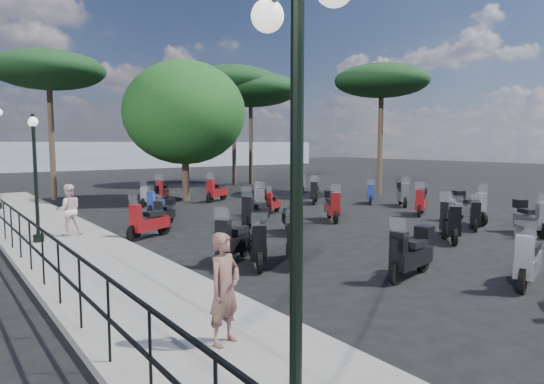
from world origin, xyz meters
TOP-DOWN VIEW (x-y plane):
  - ground at (0.00, 0.00)m, footprint 120.00×120.00m
  - sidewalk at (-6.50, 3.00)m, footprint 3.00×30.00m
  - railing at (-7.80, 2.80)m, footprint 0.04×26.04m
  - lamp_post_0 at (-7.12, -8.98)m, footprint 0.36×1.20m
  - lamp_post_1 at (-7.09, 2.55)m, footprint 0.36×1.03m
  - woman at (-6.34, -6.45)m, footprint 0.66×0.55m
  - pedestrian_far at (-6.17, 3.05)m, footprint 0.79×0.64m
  - scooter_0 at (-1.20, -5.51)m, footprint 1.73×0.67m
  - scooter_1 at (-3.36, -2.82)m, footprint 0.97×1.56m
  - scooter_2 at (-3.58, -2.10)m, footprint 1.56×1.09m
  - scooter_3 at (-4.14, 1.95)m, footprint 1.65×0.88m
  - scooter_4 at (-1.93, 6.80)m, footprint 1.14×1.13m
  - scooter_5 at (-1.22, 9.24)m, footprint 1.22×1.09m
  - scooter_7 at (-2.49, -3.12)m, footprint 1.20×1.42m
  - scooter_8 at (-0.12, 0.01)m, footprint 0.89×1.57m
  - scooter_9 at (-0.62, 1.39)m, footprint 1.65×1.08m
  - scooter_10 at (-2.84, 3.75)m, footprint 1.19×1.13m
  - scooter_11 at (-0.26, 10.05)m, footprint 1.13×1.54m
  - scooter_12 at (0.22, -7.28)m, footprint 1.72×0.83m
  - scooter_13 at (2.96, -3.68)m, footprint 1.42×1.35m
  - scooter_14 at (3.63, -3.18)m, footprint 1.72×0.89m
  - scooter_15 at (1.03, 3.44)m, footprint 1.26×1.55m
  - scooter_16 at (1.96, 3.96)m, footprint 1.28×0.93m
  - scooter_17 at (2.52, 5.43)m, footprint 1.47×0.87m
  - scooter_19 at (5.87, -4.55)m, footprint 1.09×1.55m
  - scooter_20 at (5.36, -2.98)m, footprint 1.39×1.00m
  - scooter_21 at (2.68, 1.15)m, footprint 1.11×1.58m
  - scooter_22 at (5.56, 5.48)m, footprint 1.31×1.30m
  - scooter_23 at (2.08, 8.89)m, footprint 1.64×1.08m
  - scooter_25 at (6.37, -2.12)m, footprint 0.93×1.77m
  - scooter_26 at (6.63, 0.18)m, footprint 1.54×1.07m
  - scooter_27 at (8.23, 2.41)m, footprint 1.28×1.42m
  - scooter_28 at (7.73, 3.94)m, footprint 1.17×1.12m
  - scooter_29 at (8.25, 9.83)m, footprint 0.94×1.41m
  - broadleaf_tree at (1.12, 10.28)m, footprint 6.06×6.06m
  - pine_0 at (7.91, 16.76)m, footprint 6.35×6.35m
  - pine_1 at (9.15, 16.54)m, footprint 6.80×6.80m
  - pine_2 at (-4.25, 14.44)m, footprint 5.52×5.52m
  - pine_3 at (11.24, 6.52)m, footprint 5.23×5.23m
  - distant_hills at (0.00, 45.00)m, footprint 70.00×8.00m

SIDE VIEW (x-z plane):
  - ground at x=0.00m, z-range 0.00..0.00m
  - sidewalk at x=-6.50m, z-range 0.00..0.15m
  - scooter_16 at x=1.96m, z-range -0.18..1.00m
  - scooter_4 at x=-1.93m, z-range -0.18..1.02m
  - scooter_28 at x=7.73m, z-range -0.19..1.03m
  - scooter_17 at x=2.52m, z-range -0.19..1.07m
  - scooter_5 at x=-1.22m, z-range -0.15..1.04m
  - scooter_10 at x=-2.84m, z-range -0.15..1.04m
  - scooter_8 at x=-0.12m, z-range -0.21..1.14m
  - scooter_29 at x=8.25m, z-range -0.15..1.09m
  - scooter_20 at x=5.36m, z-range -0.15..1.10m
  - scooter_1 at x=-3.36m, z-range -0.21..1.16m
  - scooter_22 at x=5.56m, z-range -0.21..1.17m
  - scooter_3 at x=-4.14m, z-range -0.21..1.18m
  - scooter_7 at x=-2.49m, z-range -0.21..1.18m
  - scooter_12 at x=0.22m, z-range -0.22..1.21m
  - scooter_2 at x=-3.58m, z-range -0.22..1.21m
  - scooter_11 at x=-0.26m, z-range -0.22..1.21m
  - scooter_14 at x=3.63m, z-range -0.22..1.22m
  - scooter_23 at x=2.08m, z-range -0.22..1.24m
  - scooter_9 at x=-0.62m, z-range -0.23..1.25m
  - scooter_26 at x=6.63m, z-range -0.17..1.21m
  - scooter_27 at x=8.23m, z-range -0.17..1.22m
  - scooter_19 at x=5.87m, z-range -0.17..1.22m
  - scooter_0 at x=-1.20m, z-range -0.17..1.22m
  - scooter_21 at x=2.68m, z-range -0.17..1.24m
  - scooter_13 at x=2.96m, z-range -0.18..1.25m
  - scooter_15 at x=1.03m, z-range -0.18..1.27m
  - scooter_25 at x=6.37m, z-range -0.18..1.29m
  - railing at x=-7.80m, z-range 0.35..1.45m
  - pedestrian_far at x=-6.17m, z-range 0.15..1.68m
  - woman at x=-6.34m, z-range 0.15..1.69m
  - distant_hills at x=0.00m, z-range 0.00..3.00m
  - lamp_post_1 at x=-7.09m, z-range 0.40..3.93m
  - lamp_post_0 at x=-7.12m, z-range 0.44..4.53m
  - broadleaf_tree at x=1.12m, z-range 0.90..7.87m
  - pine_3 at x=11.24m, z-range 2.67..9.89m
  - pine_2 at x=-4.25m, z-range 2.74..10.21m
  - pine_1 at x=9.15m, z-range 2.68..10.45m
  - pine_0 at x=7.91m, z-range 2.93..11.05m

